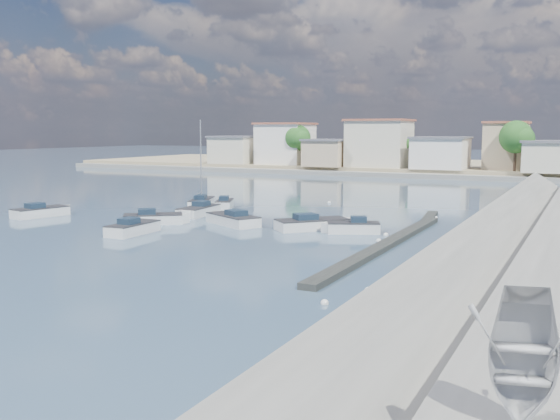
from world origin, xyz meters
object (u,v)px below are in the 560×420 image
Objects in this scene: motorboat_c at (231,220)px; sailboat at (202,202)px; motorboat_a at (135,229)px; motorboat_d at (350,228)px; motorboat_f at (225,204)px; overturned_dinghy at (519,416)px; motorboat_b at (156,219)px; motorboat_g at (197,212)px; motorboat_h at (316,225)px; motorboat_e at (43,212)px.

sailboat is (-9.03, 9.20, 0.04)m from motorboat_c.
motorboat_a and motorboat_d have the same top height.
motorboat_f is 51.39m from overturned_dinghy.
motorboat_b is 6.25m from motorboat_c.
motorboat_b is 1.15× the size of motorboat_d.
motorboat_c is at bearing 24.38° from motorboat_b.
motorboat_d is at bearing -28.14° from motorboat_f.
motorboat_a is 0.88× the size of motorboat_c.
motorboat_d is 16.08m from motorboat_g.
motorboat_d is (16.07, 2.80, -0.00)m from motorboat_b.
sailboat is at bearing 134.47° from motorboat_c.
motorboat_f is 0.45× the size of sailboat.
overturned_dinghy reaches higher than motorboat_a.
sailboat is (-5.01, 16.51, 0.04)m from motorboat_a.
motorboat_b is at bearing -165.90° from motorboat_h.
motorboat_h is at bearing 14.10° from motorboat_b.
motorboat_e is 0.96× the size of motorboat_g.
motorboat_e is at bearing -132.26° from motorboat_f.
overturned_dinghy is at bearing -32.65° from motorboat_e.
motorboat_e is 1.88× the size of overturned_dinghy.
motorboat_c is 6.24m from motorboat_g.
motorboat_h is (11.36, 8.00, -0.00)m from motorboat_a.
sailboat is 3.04× the size of overturned_dinghy.
motorboat_a and motorboat_h have the same top height.
motorboat_b is at bearing 123.23° from overturned_dinghy.
motorboat_g is at bearing 169.56° from motorboat_h.
motorboat_c is 1.04× the size of motorboat_h.
overturned_dinghy reaches higher than motorboat_d.
overturned_dinghy reaches higher than motorboat_b.
motorboat_b is 1.68× the size of overturned_dinghy.
motorboat_f is 2.77m from sailboat.
motorboat_b and motorboat_c have the same top height.
sailboat is at bearing 178.41° from motorboat_f.
motorboat_d is (14.40, 7.53, -0.00)m from motorboat_a.
motorboat_b is 0.86× the size of motorboat_g.
sailboat reaches higher than overturned_dinghy.
motorboat_c is at bearing 11.14° from motorboat_e.
motorboat_b is at bearing 109.49° from motorboat_a.
overturned_dinghy is at bearing -47.89° from motorboat_g.
motorboat_d is at bearing 9.89° from motorboat_b.
motorboat_b is 12.25m from sailboat.
motorboat_d is at bearing 1.23° from motorboat_c.
motorboat_d is 0.48× the size of sailboat.
motorboat_f is (11.47, 12.62, -0.00)m from motorboat_e.
motorboat_e is (-12.04, -0.91, 0.00)m from motorboat_b.
motorboat_f is at bearing 114.00° from overturned_dinghy.
motorboat_a is at bearing -82.17° from motorboat_g.
motorboat_c is (5.69, 2.58, 0.00)m from motorboat_b.
motorboat_d is 18.88m from motorboat_f.
motorboat_b is 1.24× the size of motorboat_f.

